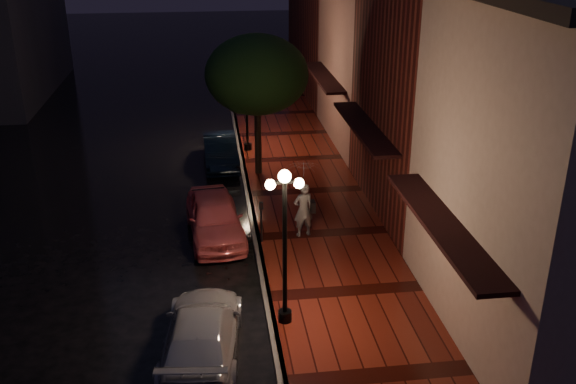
{
  "coord_description": "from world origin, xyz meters",
  "views": [
    {
      "loc": [
        -1.43,
        -19.32,
        10.02
      ],
      "look_at": [
        1.18,
        0.8,
        1.4
      ],
      "focal_mm": 40.0,
      "sensor_mm": 36.0,
      "label": 1
    }
  ],
  "objects_px": {
    "pink_car": "(215,217)",
    "silver_car": "(202,333)",
    "streetlamp_near": "(285,239)",
    "navy_car": "(220,151)",
    "parking_meter": "(261,218)",
    "street_tree": "(257,77)",
    "woman_with_umbrella": "(304,188)",
    "streetlamp_far": "(246,98)"
  },
  "relations": [
    {
      "from": "streetlamp_far",
      "to": "pink_car",
      "type": "relative_size",
      "value": 0.98
    },
    {
      "from": "street_tree",
      "to": "navy_car",
      "type": "height_order",
      "value": "street_tree"
    },
    {
      "from": "parking_meter",
      "to": "silver_car",
      "type": "bearing_deg",
      "value": -113.15
    },
    {
      "from": "silver_car",
      "to": "street_tree",
      "type": "bearing_deg",
      "value": -95.7
    },
    {
      "from": "navy_car",
      "to": "streetlamp_far",
      "type": "bearing_deg",
      "value": 47.22
    },
    {
      "from": "streetlamp_near",
      "to": "silver_car",
      "type": "distance_m",
      "value": 3.1
    },
    {
      "from": "pink_car",
      "to": "streetlamp_near",
      "type": "bearing_deg",
      "value": -78.08
    },
    {
      "from": "navy_car",
      "to": "parking_meter",
      "type": "height_order",
      "value": "parking_meter"
    },
    {
      "from": "streetlamp_near",
      "to": "parking_meter",
      "type": "bearing_deg",
      "value": 92.47
    },
    {
      "from": "navy_car",
      "to": "parking_meter",
      "type": "bearing_deg",
      "value": -84.08
    },
    {
      "from": "street_tree",
      "to": "navy_car",
      "type": "bearing_deg",
      "value": 136.46
    },
    {
      "from": "streetlamp_far",
      "to": "woman_with_umbrella",
      "type": "height_order",
      "value": "streetlamp_far"
    },
    {
      "from": "pink_car",
      "to": "silver_car",
      "type": "distance_m",
      "value": 6.53
    },
    {
      "from": "streetlamp_near",
      "to": "silver_car",
      "type": "height_order",
      "value": "streetlamp_near"
    },
    {
      "from": "woman_with_umbrella",
      "to": "street_tree",
      "type": "bearing_deg",
      "value": -94.16
    },
    {
      "from": "streetlamp_far",
      "to": "woman_with_umbrella",
      "type": "bearing_deg",
      "value": -82.18
    },
    {
      "from": "street_tree",
      "to": "parking_meter",
      "type": "height_order",
      "value": "street_tree"
    },
    {
      "from": "pink_car",
      "to": "parking_meter",
      "type": "bearing_deg",
      "value": -34.22
    },
    {
      "from": "pink_car",
      "to": "silver_car",
      "type": "xyz_separation_m",
      "value": [
        -0.47,
        -6.51,
        -0.08
      ]
    },
    {
      "from": "streetlamp_near",
      "to": "navy_car",
      "type": "distance_m",
      "value": 12.69
    },
    {
      "from": "pink_car",
      "to": "woman_with_umbrella",
      "type": "distance_m",
      "value": 3.22
    },
    {
      "from": "street_tree",
      "to": "silver_car",
      "type": "xyz_separation_m",
      "value": [
        -2.45,
        -12.03,
        -3.58
      ]
    },
    {
      "from": "street_tree",
      "to": "woman_with_umbrella",
      "type": "distance_m",
      "value": 6.56
    },
    {
      "from": "woman_with_umbrella",
      "to": "parking_meter",
      "type": "bearing_deg",
      "value": -1.84
    },
    {
      "from": "streetlamp_near",
      "to": "street_tree",
      "type": "xyz_separation_m",
      "value": [
        0.26,
        10.99,
        1.64
      ]
    },
    {
      "from": "navy_car",
      "to": "woman_with_umbrella",
      "type": "bearing_deg",
      "value": -73.43
    },
    {
      "from": "silver_car",
      "to": "streetlamp_near",
      "type": "bearing_deg",
      "value": -148.85
    },
    {
      "from": "navy_car",
      "to": "woman_with_umbrella",
      "type": "relative_size",
      "value": 1.53
    },
    {
      "from": "streetlamp_near",
      "to": "parking_meter",
      "type": "xyz_separation_m",
      "value": [
        -0.2,
        4.65,
        -1.59
      ]
    },
    {
      "from": "street_tree",
      "to": "pink_car",
      "type": "height_order",
      "value": "street_tree"
    },
    {
      "from": "street_tree",
      "to": "navy_car",
      "type": "relative_size",
      "value": 1.43
    },
    {
      "from": "street_tree",
      "to": "parking_meter",
      "type": "bearing_deg",
      "value": -94.13
    },
    {
      "from": "streetlamp_far",
      "to": "parking_meter",
      "type": "height_order",
      "value": "streetlamp_far"
    },
    {
      "from": "silver_car",
      "to": "parking_meter",
      "type": "bearing_deg",
      "value": -103.49
    },
    {
      "from": "streetlamp_near",
      "to": "navy_car",
      "type": "height_order",
      "value": "streetlamp_near"
    },
    {
      "from": "pink_car",
      "to": "woman_with_umbrella",
      "type": "relative_size",
      "value": 1.66
    },
    {
      "from": "street_tree",
      "to": "parking_meter",
      "type": "relative_size",
      "value": 4.07
    },
    {
      "from": "navy_car",
      "to": "silver_car",
      "type": "bearing_deg",
      "value": -95.85
    },
    {
      "from": "streetlamp_near",
      "to": "street_tree",
      "type": "height_order",
      "value": "street_tree"
    },
    {
      "from": "silver_car",
      "to": "woman_with_umbrella",
      "type": "bearing_deg",
      "value": -114.06
    },
    {
      "from": "pink_car",
      "to": "woman_with_umbrella",
      "type": "bearing_deg",
      "value": -15.74
    },
    {
      "from": "pink_car",
      "to": "silver_car",
      "type": "height_order",
      "value": "pink_car"
    }
  ]
}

